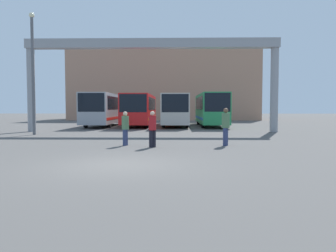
{
  "coord_description": "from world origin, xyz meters",
  "views": [
    {
      "loc": [
        1.85,
        -10.45,
        1.84
      ],
      "look_at": [
        1.2,
        17.59,
        0.3
      ],
      "focal_mm": 35.0,
      "sensor_mm": 36.0,
      "label": 1
    }
  ],
  "objects": [
    {
      "name": "pedestrian_mid_left",
      "position": [
        4.29,
        5.54,
        0.98
      ],
      "size": [
        0.38,
        0.38,
        1.84
      ],
      "rotation": [
        0.0,
        0.0,
        1.13
      ],
      "color": "navy",
      "rests_on": "ground"
    },
    {
      "name": "ground_plane",
      "position": [
        0.0,
        0.0,
        0.0
      ],
      "size": [
        200.0,
        200.0,
        0.0
      ],
      "primitive_type": "plane",
      "color": "#514F4C"
    },
    {
      "name": "overhead_gantry",
      "position": [
        0.0,
        14.9,
        5.71
      ],
      "size": [
        19.44,
        0.8,
        7.13
      ],
      "color": "gray",
      "rests_on": "ground"
    },
    {
      "name": "bus_slot_2",
      "position": [
        1.81,
        23.61,
        1.82
      ],
      "size": [
        2.56,
        12.07,
        3.15
      ],
      "color": "beige",
      "rests_on": "ground"
    },
    {
      "name": "building_backdrop",
      "position": [
        0.0,
        44.19,
        5.4
      ],
      "size": [
        29.24,
        12.0,
        10.8
      ],
      "color": "tan",
      "rests_on": "ground"
    },
    {
      "name": "bus_slot_1",
      "position": [
        -1.81,
        22.9,
        1.81
      ],
      "size": [
        2.6,
        10.66,
        3.15
      ],
      "color": "red",
      "rests_on": "ground"
    },
    {
      "name": "bus_slot_3",
      "position": [
        5.43,
        23.06,
        1.87
      ],
      "size": [
        2.43,
        10.97,
        3.24
      ],
      "color": "#268C4C",
      "rests_on": "ground"
    },
    {
      "name": "pedestrian_near_left",
      "position": [
        0.77,
        4.8,
        0.9
      ],
      "size": [
        0.35,
        0.35,
        1.7
      ],
      "rotation": [
        0.0,
        0.0,
        3.78
      ],
      "color": "black",
      "rests_on": "ground"
    },
    {
      "name": "pedestrian_far_center",
      "position": [
        -0.62,
        5.5,
        0.89
      ],
      "size": [
        0.35,
        0.35,
        1.67
      ],
      "rotation": [
        0.0,
        0.0,
        1.25
      ],
      "color": "navy",
      "rests_on": "ground"
    },
    {
      "name": "bus_slot_0",
      "position": [
        -5.43,
        22.72,
        1.87
      ],
      "size": [
        2.55,
        10.3,
        3.24
      ],
      "color": "#999EA5",
      "rests_on": "ground"
    },
    {
      "name": "lamp_post",
      "position": [
        -7.89,
        11.81,
        4.51
      ],
      "size": [
        0.36,
        0.36,
        8.29
      ],
      "color": "#595B60",
      "rests_on": "ground"
    }
  ]
}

